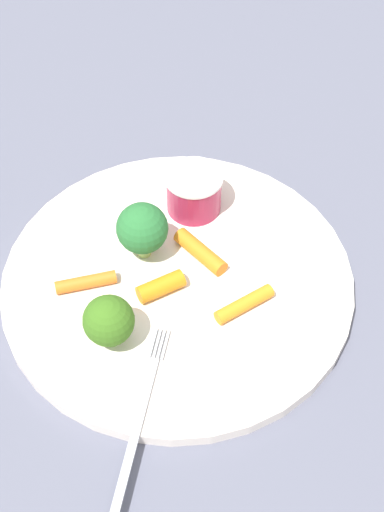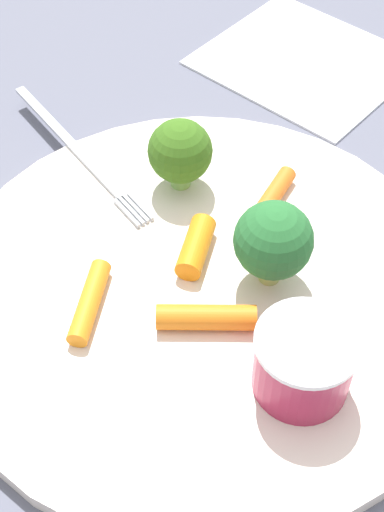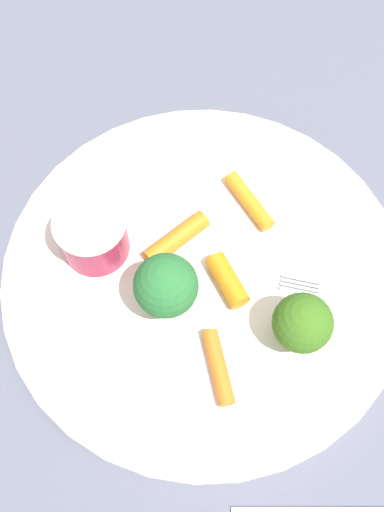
{
  "view_description": "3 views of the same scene",
  "coord_description": "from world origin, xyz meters",
  "px_view_note": "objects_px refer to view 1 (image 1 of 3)",
  "views": [
    {
      "loc": [
        -0.38,
        -0.02,
        0.5
      ],
      "look_at": [
        0.01,
        -0.01,
        0.02
      ],
      "focal_mm": 50.14,
      "sensor_mm": 36.0,
      "label": 1
    },
    {
      "loc": [
        0.19,
        -0.2,
        0.36
      ],
      "look_at": [
        -0.01,
        0.0,
        0.02
      ],
      "focal_mm": 52.8,
      "sensor_mm": 36.0,
      "label": 2
    },
    {
      "loc": [
        -0.0,
        0.18,
        0.4
      ],
      "look_at": [
        0.0,
        0.0,
        0.03
      ],
      "focal_mm": 39.16,
      "sensor_mm": 36.0,
      "label": 3
    }
  ],
  "objects_px": {
    "carrot_stick_0": "(86,282)",
    "carrot_stick_1": "(200,252)",
    "plate": "(178,280)",
    "broccoli_floret_0": "(109,321)",
    "broccoli_floret_1": "(142,229)",
    "carrot_stick_2": "(244,304)",
    "sauce_cup": "(194,192)",
    "fork": "(140,418)",
    "carrot_stick_3": "(161,286)"
  },
  "relations": [
    {
      "from": "carrot_stick_2",
      "to": "fork",
      "type": "distance_m",
      "value": 0.13
    },
    {
      "from": "carrot_stick_0",
      "to": "plate",
      "type": "bearing_deg",
      "value": -80.58
    },
    {
      "from": "broccoli_floret_0",
      "to": "broccoli_floret_1",
      "type": "xyz_separation_m",
      "value": [
        0.09,
        -0.02,
        0.0
      ]
    },
    {
      "from": "carrot_stick_3",
      "to": "fork",
      "type": "bearing_deg",
      "value": 175.06
    },
    {
      "from": "plate",
      "to": "carrot_stick_0",
      "type": "relative_size",
      "value": 5.87
    },
    {
      "from": "carrot_stick_1",
      "to": "carrot_stick_2",
      "type": "height_order",
      "value": "carrot_stick_1"
    },
    {
      "from": "fork",
      "to": "plate",
      "type": "bearing_deg",
      "value": -9.84
    },
    {
      "from": "carrot_stick_0",
      "to": "carrot_stick_1",
      "type": "xyz_separation_m",
      "value": [
        0.03,
        -0.1,
        0.0
      ]
    },
    {
      "from": "sauce_cup",
      "to": "carrot_stick_1",
      "type": "bearing_deg",
      "value": -173.49
    },
    {
      "from": "carrot_stick_0",
      "to": "carrot_stick_1",
      "type": "bearing_deg",
      "value": -70.31
    },
    {
      "from": "sauce_cup",
      "to": "carrot_stick_1",
      "type": "relative_size",
      "value": 0.96
    },
    {
      "from": "carrot_stick_3",
      "to": "fork",
      "type": "distance_m",
      "value": 0.12
    },
    {
      "from": "plate",
      "to": "broccoli_floret_1",
      "type": "distance_m",
      "value": 0.06
    },
    {
      "from": "sauce_cup",
      "to": "broccoli_floret_0",
      "type": "relative_size",
      "value": 1.08
    },
    {
      "from": "carrot_stick_1",
      "to": "carrot_stick_3",
      "type": "bearing_deg",
      "value": 140.21
    },
    {
      "from": "carrot_stick_0",
      "to": "fork",
      "type": "relative_size",
      "value": 0.31
    },
    {
      "from": "plate",
      "to": "broccoli_floret_1",
      "type": "xyz_separation_m",
      "value": [
        0.03,
        0.03,
        0.04
      ]
    },
    {
      "from": "carrot_stick_0",
      "to": "carrot_stick_2",
      "type": "height_order",
      "value": "same"
    },
    {
      "from": "carrot_stick_0",
      "to": "carrot_stick_3",
      "type": "xyz_separation_m",
      "value": [
        -0.0,
        -0.06,
        0.0
      ]
    },
    {
      "from": "sauce_cup",
      "to": "carrot_stick_3",
      "type": "distance_m",
      "value": 0.1
    },
    {
      "from": "carrot_stick_0",
      "to": "carrot_stick_1",
      "type": "height_order",
      "value": "carrot_stick_1"
    },
    {
      "from": "plate",
      "to": "carrot_stick_1",
      "type": "relative_size",
      "value": 5.53
    },
    {
      "from": "carrot_stick_3",
      "to": "fork",
      "type": "height_order",
      "value": "carrot_stick_3"
    },
    {
      "from": "sauce_cup",
      "to": "carrot_stick_1",
      "type": "height_order",
      "value": "sauce_cup"
    },
    {
      "from": "broccoli_floret_0",
      "to": "fork",
      "type": "height_order",
      "value": "broccoli_floret_0"
    },
    {
      "from": "carrot_stick_2",
      "to": "fork",
      "type": "relative_size",
      "value": 0.32
    },
    {
      "from": "sauce_cup",
      "to": "carrot_stick_3",
      "type": "relative_size",
      "value": 1.3
    },
    {
      "from": "carrot_stick_0",
      "to": "fork",
      "type": "xyz_separation_m",
      "value": [
        -0.12,
        -0.05,
        -0.0
      ]
    },
    {
      "from": "carrot_stick_2",
      "to": "carrot_stick_3",
      "type": "height_order",
      "value": "carrot_stick_3"
    },
    {
      "from": "fork",
      "to": "sauce_cup",
      "type": "bearing_deg",
      "value": -9.39
    },
    {
      "from": "broccoli_floret_0",
      "to": "plate",
      "type": "bearing_deg",
      "value": -37.08
    },
    {
      "from": "sauce_cup",
      "to": "fork",
      "type": "distance_m",
      "value": 0.22
    },
    {
      "from": "broccoli_floret_0",
      "to": "carrot_stick_2",
      "type": "xyz_separation_m",
      "value": [
        0.03,
        -0.11,
        -0.02
      ]
    },
    {
      "from": "plate",
      "to": "carrot_stick_2",
      "type": "xyz_separation_m",
      "value": [
        -0.03,
        -0.06,
        0.01
      ]
    },
    {
      "from": "sauce_cup",
      "to": "fork",
      "type": "xyz_separation_m",
      "value": [
        -0.22,
        0.04,
        -0.02
      ]
    },
    {
      "from": "plate",
      "to": "fork",
      "type": "relative_size",
      "value": 1.83
    },
    {
      "from": "sauce_cup",
      "to": "carrot_stick_0",
      "type": "height_order",
      "value": "sauce_cup"
    },
    {
      "from": "broccoli_floret_0",
      "to": "carrot_stick_1",
      "type": "height_order",
      "value": "broccoli_floret_0"
    },
    {
      "from": "broccoli_floret_0",
      "to": "carrot_stick_1",
      "type": "bearing_deg",
      "value": -38.29
    },
    {
      "from": "broccoli_floret_0",
      "to": "carrot_stick_3",
      "type": "distance_m",
      "value": 0.07
    },
    {
      "from": "plate",
      "to": "broccoli_floret_0",
      "type": "height_order",
      "value": "broccoli_floret_0"
    },
    {
      "from": "carrot_stick_2",
      "to": "carrot_stick_1",
      "type": "bearing_deg",
      "value": 34.06
    },
    {
      "from": "plate",
      "to": "broccoli_floret_1",
      "type": "bearing_deg",
      "value": 50.42
    },
    {
      "from": "fork",
      "to": "broccoli_floret_0",
      "type": "bearing_deg",
      "value": 21.55
    },
    {
      "from": "broccoli_floret_1",
      "to": "carrot_stick_1",
      "type": "bearing_deg",
      "value": -93.91
    },
    {
      "from": "broccoli_floret_0",
      "to": "carrot_stick_1",
      "type": "xyz_separation_m",
      "value": [
        0.09,
        -0.07,
        -0.02
      ]
    },
    {
      "from": "broccoli_floret_1",
      "to": "carrot_stick_2",
      "type": "relative_size",
      "value": 1.03
    },
    {
      "from": "carrot_stick_3",
      "to": "plate",
      "type": "bearing_deg",
      "value": -37.18
    },
    {
      "from": "sauce_cup",
      "to": "broccoli_floret_1",
      "type": "distance_m",
      "value": 0.07
    },
    {
      "from": "carrot_stick_1",
      "to": "fork",
      "type": "relative_size",
      "value": 0.33
    }
  ]
}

